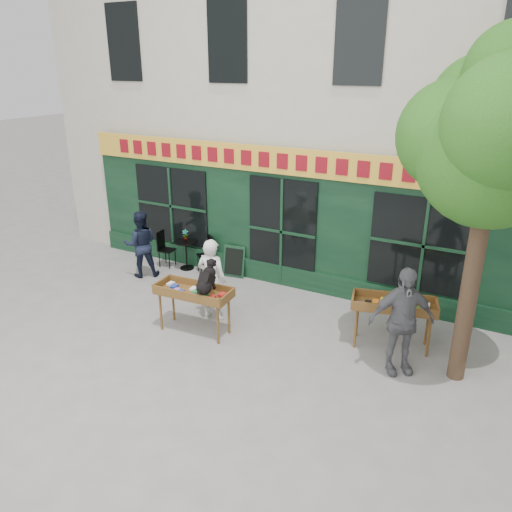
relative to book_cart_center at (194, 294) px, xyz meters
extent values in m
plane|color=slate|center=(0.51, 0.56, -0.82)|extent=(80.00, 80.00, 0.00)
cube|color=beige|center=(0.51, 6.56, 4.18)|extent=(14.00, 7.00, 10.00)
cube|color=black|center=(0.51, 2.98, 0.78)|extent=(11.00, 0.16, 3.20)
cube|color=yellow|center=(0.51, 2.86, 2.18)|extent=(11.00, 0.06, 0.60)
cube|color=maroon|center=(0.51, 2.82, 2.18)|extent=(9.60, 0.03, 0.34)
cube|color=black|center=(0.51, 2.88, -0.57)|extent=(11.00, 0.10, 0.50)
cube|color=black|center=(0.51, 2.88, 0.53)|extent=(1.70, 0.05, 2.50)
cube|color=black|center=(-2.69, 2.88, 0.73)|extent=(2.20, 0.05, 2.00)
cube|color=black|center=(3.71, 2.88, 0.73)|extent=(2.20, 0.05, 2.00)
cylinder|color=#382619|center=(4.81, 0.86, 0.98)|extent=(0.28, 0.28, 3.60)
sphere|color=#264F12|center=(4.81, 0.86, 2.98)|extent=(2.20, 2.20, 2.20)
sphere|color=#264F12|center=(4.21, 1.06, 3.18)|extent=(1.70, 1.70, 1.70)
sphere|color=#264F12|center=(5.01, 0.26, 3.48)|extent=(1.80, 1.80, 1.80)
sphere|color=#264F12|center=(4.51, 1.46, 3.58)|extent=(1.60, 1.60, 1.60)
cylinder|color=brown|center=(-0.64, -0.26, -0.42)|extent=(0.05, 0.05, 0.80)
cylinder|color=brown|center=(0.66, -0.18, -0.42)|extent=(0.05, 0.05, 0.80)
cylinder|color=brown|center=(-0.66, 0.18, -0.42)|extent=(0.05, 0.05, 0.80)
cylinder|color=brown|center=(0.64, 0.26, -0.42)|extent=(0.05, 0.05, 0.80)
cube|color=brown|center=(0.00, 0.00, 0.00)|extent=(1.53, 0.67, 0.05)
cube|color=brown|center=(0.02, -0.29, 0.08)|extent=(1.50, 0.13, 0.18)
cube|color=brown|center=(-0.02, 0.29, 0.08)|extent=(1.50, 0.13, 0.18)
cube|color=brown|center=(0.00, 0.00, 0.06)|extent=(1.32, 0.48, 0.06)
imported|color=silver|center=(0.00, 0.65, 0.05)|extent=(0.66, 0.46, 1.75)
cylinder|color=brown|center=(2.99, 0.94, -0.42)|extent=(0.05, 0.05, 0.80)
cylinder|color=brown|center=(4.25, 1.26, -0.42)|extent=(0.05, 0.05, 0.80)
cylinder|color=brown|center=(2.88, 1.37, -0.42)|extent=(0.05, 0.05, 0.80)
cylinder|color=brown|center=(4.14, 1.69, -0.42)|extent=(0.05, 0.05, 0.80)
cube|color=brown|center=(3.56, 1.32, 0.00)|extent=(1.60, 0.93, 0.05)
cube|color=brown|center=(3.64, 1.04, 0.08)|extent=(1.46, 0.41, 0.18)
cube|color=brown|center=(3.49, 1.60, 0.08)|extent=(1.46, 0.41, 0.18)
cube|color=brown|center=(3.56, 1.32, 0.06)|extent=(1.36, 0.71, 0.06)
imported|color=#5C5C61|center=(3.86, 0.57, 0.15)|extent=(1.20, 1.03, 1.94)
cylinder|color=black|center=(-2.09, 2.60, -0.80)|extent=(0.36, 0.36, 0.03)
cylinder|color=black|center=(-2.09, 2.60, -0.44)|extent=(0.04, 0.04, 0.72)
cylinder|color=black|center=(-2.09, 2.60, -0.07)|extent=(0.60, 0.60, 0.03)
cube|color=black|center=(-2.64, 2.50, -0.37)|extent=(0.40, 0.40, 0.03)
cube|color=black|center=(-2.81, 2.48, -0.12)|extent=(0.07, 0.36, 0.50)
cylinder|color=black|center=(-2.47, 2.36, -0.60)|extent=(0.02, 0.02, 0.44)
cylinder|color=black|center=(-2.51, 2.66, -0.60)|extent=(0.02, 0.02, 0.44)
cylinder|color=black|center=(-2.77, 2.33, -0.60)|extent=(0.02, 0.02, 0.44)
cylinder|color=black|center=(-2.80, 2.63, -0.60)|extent=(0.02, 0.02, 0.44)
cube|color=black|center=(-1.54, 2.65, -0.37)|extent=(0.51, 0.51, 0.03)
cube|color=black|center=(-1.43, 2.78, -0.12)|extent=(0.30, 0.25, 0.50)
cylinder|color=black|center=(-1.75, 2.62, -0.60)|extent=(0.02, 0.02, 0.44)
cylinder|color=black|center=(-1.51, 2.43, -0.60)|extent=(0.02, 0.02, 0.44)
cylinder|color=black|center=(-1.56, 2.86, -0.60)|extent=(0.02, 0.02, 0.44)
cylinder|color=black|center=(-1.33, 2.67, -0.60)|extent=(0.02, 0.02, 0.44)
imported|color=gray|center=(-2.09, 2.60, 0.10)|extent=(0.19, 0.16, 0.31)
imported|color=black|center=(-2.79, 1.70, 0.02)|extent=(1.03, 1.02, 1.68)
cube|color=black|center=(-0.75, 2.76, -0.42)|extent=(0.58, 0.26, 0.79)
cube|color=black|center=(-0.75, 2.74, -0.42)|extent=(0.48, 0.23, 0.65)
camera|label=1|loc=(5.27, -7.13, 4.19)|focal=35.00mm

